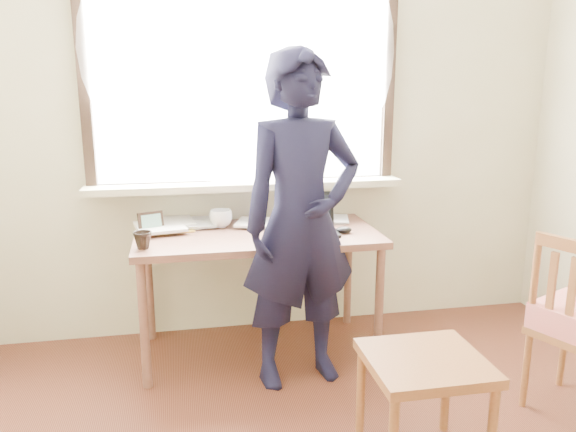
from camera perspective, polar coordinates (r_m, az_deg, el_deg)
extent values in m
cube|color=beige|center=(3.40, -1.10, 9.70)|extent=(3.50, 0.02, 2.60)
cube|color=white|center=(3.35, -4.56, 14.74)|extent=(1.70, 0.01, 1.30)
cube|color=black|center=(3.39, -4.32, 3.17)|extent=(1.82, 0.06, 0.06)
cube|color=black|center=(3.35, -20.14, 13.99)|extent=(0.06, 0.06, 1.30)
cube|color=black|center=(3.55, 10.22, 14.50)|extent=(0.06, 0.06, 1.30)
cube|color=beige|center=(3.32, -4.18, 3.13)|extent=(1.85, 0.20, 0.04)
cube|color=white|center=(3.28, -4.44, 16.52)|extent=(1.95, 0.02, 1.65)
cube|color=brown|center=(3.11, -3.10, -2.02)|extent=(1.33, 0.67, 0.04)
cylinder|color=brown|center=(2.94, -14.41, -10.76)|extent=(0.05, 0.05, 0.67)
cylinder|color=brown|center=(3.47, -13.92, -6.93)|extent=(0.05, 0.05, 0.67)
cylinder|color=brown|center=(3.11, 9.23, -9.14)|extent=(0.05, 0.05, 0.67)
cylinder|color=brown|center=(3.61, 6.12, -5.77)|extent=(0.05, 0.05, 0.67)
cube|color=black|center=(3.08, 2.21, -1.67)|extent=(0.32, 0.24, 0.02)
cube|color=black|center=(3.16, 1.90, 0.59)|extent=(0.31, 0.08, 0.20)
cube|color=black|center=(3.16, 1.90, 0.59)|extent=(0.27, 0.07, 0.17)
cube|color=black|center=(3.07, 2.24, -1.66)|extent=(0.28, 0.14, 0.00)
imported|color=white|center=(3.23, -6.82, -0.26)|extent=(0.16, 0.16, 0.10)
imported|color=black|center=(2.89, -14.55, -2.39)|extent=(0.11, 0.11, 0.09)
ellipsoid|color=black|center=(3.10, 5.67, -1.41)|extent=(0.09, 0.06, 0.04)
cube|color=#2F509B|center=(3.26, -11.81, -1.17)|extent=(0.30, 0.31, 0.01)
cube|color=white|center=(3.17, -4.78, -1.25)|extent=(0.24, 0.26, 0.01)
cube|color=white|center=(3.24, -4.06, -0.80)|extent=(0.26, 0.25, 0.01)
cube|color=gold|center=(3.25, -11.51, -0.89)|extent=(0.26, 0.29, 0.02)
cube|color=white|center=(3.14, -13.04, -1.53)|extent=(0.32, 0.34, 0.00)
cube|color=white|center=(3.32, -3.89, -0.26)|extent=(0.29, 0.31, 0.01)
imported|color=white|center=(3.30, -10.51, -0.80)|extent=(0.19, 0.25, 0.02)
imported|color=white|center=(3.37, 3.43, -0.32)|extent=(0.21, 0.25, 0.02)
cube|color=black|center=(3.17, -13.75, -0.74)|extent=(0.14, 0.06, 0.11)
cube|color=#50823A|center=(3.17, -13.75, -0.74)|extent=(0.10, 0.04, 0.08)
cube|color=brown|center=(2.35, 13.77, -14.24)|extent=(0.46, 0.44, 0.04)
cylinder|color=brown|center=(2.55, 7.39, -17.61)|extent=(0.04, 0.04, 0.43)
cylinder|color=brown|center=(2.68, 15.78, -16.30)|extent=(0.04, 0.04, 0.43)
cylinder|color=brown|center=(3.26, 26.16, -12.22)|extent=(0.03, 0.03, 0.38)
cylinder|color=brown|center=(2.99, 23.02, -14.19)|extent=(0.03, 0.03, 0.38)
cylinder|color=brown|center=(2.81, 23.76, -6.01)|extent=(0.03, 0.03, 0.46)
cube|color=brown|center=(2.74, 26.82, -7.42)|extent=(0.03, 0.04, 0.37)
cube|color=brown|center=(2.78, 25.16, -6.95)|extent=(0.03, 0.04, 0.37)
imported|color=black|center=(2.79, 1.36, -0.60)|extent=(0.68, 0.50, 1.69)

